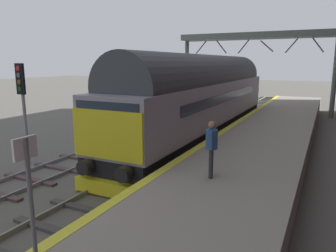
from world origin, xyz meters
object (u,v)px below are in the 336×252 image
(diesel_locomotive, at_px, (203,96))
(platform_number_sign, at_px, (29,181))
(waiting_passenger, at_px, (212,144))
(signal_post_near, at_px, (23,99))

(diesel_locomotive, bearing_deg, platform_number_sign, -81.78)
(diesel_locomotive, height_order, platform_number_sign, diesel_locomotive)
(diesel_locomotive, height_order, waiting_passenger, diesel_locomotive)
(waiting_passenger, bearing_deg, platform_number_sign, 146.75)
(diesel_locomotive, distance_m, signal_post_near, 9.03)
(diesel_locomotive, distance_m, waiting_passenger, 8.77)
(diesel_locomotive, relative_size, waiting_passenger, 10.78)
(platform_number_sign, bearing_deg, diesel_locomotive, 98.22)
(diesel_locomotive, height_order, signal_post_near, diesel_locomotive)
(signal_post_near, xyz_separation_m, waiting_passenger, (8.53, -0.78, -0.78))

